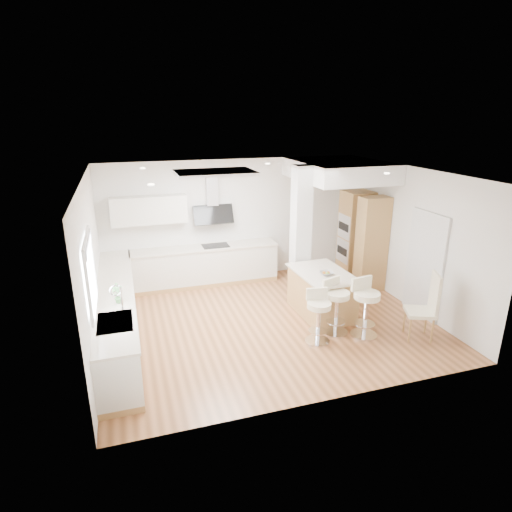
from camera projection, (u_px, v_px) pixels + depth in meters
name	position (u px, v px, depth m)	size (l,w,h in m)	color
ground	(267.00, 321.00, 8.18)	(6.00, 6.00, 0.00)	#A7693E
ceiling	(267.00, 321.00, 8.18)	(6.00, 5.00, 0.02)	white
wall_back	(233.00, 220.00, 9.99)	(6.00, 0.04, 2.80)	silver
wall_left	(92.00, 269.00, 6.88)	(0.04, 5.00, 2.80)	silver
wall_right	(409.00, 238.00, 8.59)	(0.04, 5.00, 2.80)	silver
skylight	(216.00, 173.00, 7.61)	(4.10, 2.10, 0.06)	silver
window_left	(90.00, 270.00, 5.99)	(0.06, 1.28, 1.07)	white
doorway_right	(425.00, 266.00, 8.17)	(0.05, 1.00, 2.10)	#413A33
counter_left	(117.00, 313.00, 7.48)	(0.63, 4.50, 1.35)	tan
counter_back	(198.00, 256.00, 9.71)	(3.62, 0.63, 2.50)	tan
pillar	(301.00, 233.00, 8.89)	(0.35, 0.35, 2.80)	silver
soffit	(339.00, 170.00, 9.22)	(1.78, 2.20, 0.40)	white
oven_column	(361.00, 239.00, 9.72)	(0.63, 1.21, 2.10)	tan
peninsula	(322.00, 293.00, 8.36)	(0.99, 1.46, 0.94)	tan
bar_stool_a	(318.00, 314.00, 7.29)	(0.48, 0.48, 0.95)	silver
bar_stool_b	(336.00, 303.00, 7.59)	(0.58, 0.58, 1.02)	silver
bar_stool_c	(365.00, 305.00, 7.48)	(0.53, 0.53, 1.06)	silver
dining_chair	(427.00, 304.00, 7.38)	(0.61, 0.61, 1.21)	beige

